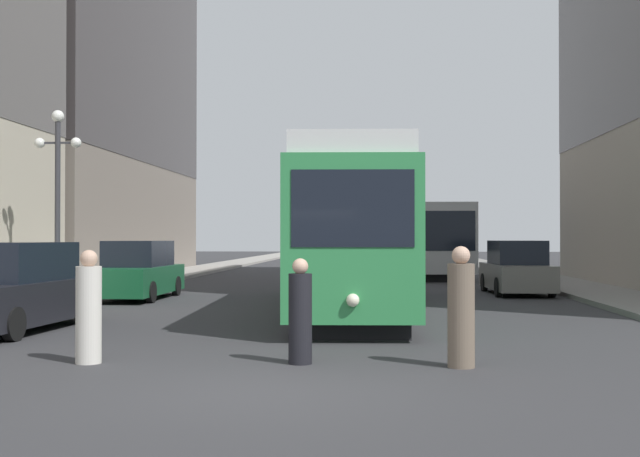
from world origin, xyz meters
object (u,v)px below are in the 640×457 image
Objects in this scene: pedestrian_crossing_near at (89,310)px; lamp_post_left_near at (58,175)px; parked_car_right_far at (516,269)px; streetcar at (348,231)px; parked_car_left_mid at (13,290)px; transit_bus at (436,237)px; parked_car_left_near at (138,272)px; pedestrian_crossing_far at (300,315)px; pedestrian_on_sidewalk at (461,311)px.

lamp_post_left_near is at bearing 106.02° from pedestrian_crossing_near.
pedestrian_crossing_near is (-9.14, -15.42, -0.04)m from parked_car_right_far.
streetcar is 2.94× the size of parked_car_left_mid.
parked_car_right_far is (1.78, -12.48, -1.10)m from transit_bus.
pedestrian_crossing_near is at bearing 57.87° from parked_car_right_far.
parked_car_left_near is at bearing 95.15° from pedestrian_crossing_near.
pedestrian_crossing_far is 0.29× the size of lamp_post_left_near.
streetcar is 8.18m from parked_car_right_far.
pedestrian_crossing_far is (-5.91, -15.24, -0.10)m from parked_car_right_far.
transit_bus is 26.13m from parked_car_left_mid.
pedestrian_crossing_far is at bearing -63.17° from parked_car_left_near.
lamp_post_left_near is (-1.90, -1.69, 2.93)m from parked_car_left_near.
lamp_post_left_near reaches higher than parked_car_left_mid.
streetcar reaches higher than parked_car_left_near.
pedestrian_crossing_near is at bearing -113.56° from streetcar.
streetcar is 2.64× the size of lamp_post_left_near.
transit_bus is 28.06m from pedestrian_crossing_far.
parked_car_left_mid is 7.34m from pedestrian_crossing_far.
transit_bus is at bearing 75.73° from streetcar.
transit_bus is at bearing 94.68° from pedestrian_crossing_far.
pedestrian_on_sidewalk is (8.69, -3.95, -0.01)m from parked_car_left_mid.
parked_car_left_mid reaches higher than pedestrian_crossing_far.
streetcar is 8.42× the size of pedestrian_crossing_near.
parked_car_left_near and parked_car_left_mid have the same top height.
pedestrian_crossing_near is 5.63m from pedestrian_on_sidewalk.
transit_bus is 7.35× the size of pedestrian_crossing_far.
parked_car_left_near is 12.54m from parked_car_right_far.
pedestrian_crossing_far is (-0.39, -9.34, -1.35)m from streetcar.
pedestrian_crossing_far is at bearing 67.33° from parked_car_right_far.
parked_car_left_near reaches higher than pedestrian_crossing_far.
parked_car_left_near reaches higher than pedestrian_crossing_near.
parked_car_right_far is at bearing 46.37° from parked_car_left_mid.
transit_bus is 28.87m from pedestrian_crossing_near.
parked_car_left_mid is (0.00, -8.56, 0.00)m from parked_car_left_near.
pedestrian_on_sidewalk is (8.70, -12.51, -0.01)m from parked_car_left_near.
pedestrian_on_sidewalk is at bearing 75.69° from parked_car_right_far.
transit_bus is at bearing 66.61° from pedestrian_crossing_near.
parked_car_left_near reaches higher than pedestrian_on_sidewalk.
parked_car_left_near is at bearing 130.17° from pedestrian_crossing_far.
parked_car_right_far is 16.35m from pedestrian_crossing_far.
pedestrian_crossing_far is (6.29, -12.35, -0.10)m from parked_car_left_near.
streetcar is 10.26m from pedestrian_crossing_near.
parked_car_left_mid is at bearing -100.58° from pedestrian_on_sidewalk.
parked_car_left_near and parked_car_right_far have the same top height.
lamp_post_left_near is at bearing 168.55° from streetcar.
parked_car_left_mid is 0.90× the size of lamp_post_left_near.
transit_bus is 12.66m from parked_car_right_far.
parked_car_right_far is 2.63× the size of pedestrian_crossing_near.
streetcar is 18.76m from transit_bus.
transit_bus is 21.13m from lamp_post_left_near.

